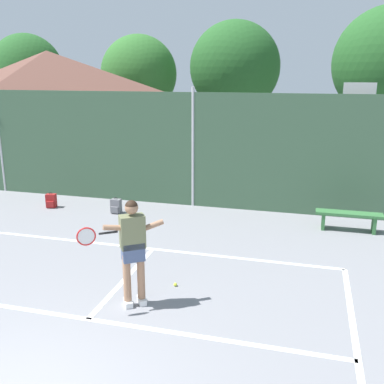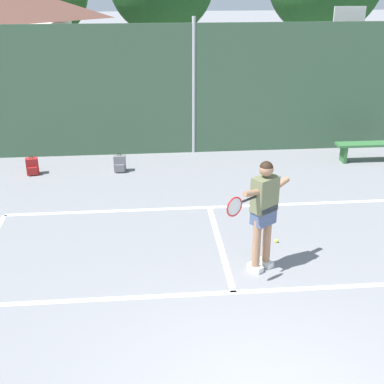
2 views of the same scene
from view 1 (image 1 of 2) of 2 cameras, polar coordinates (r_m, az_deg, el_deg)
The scene contains 9 objects.
chainlink_fence at distance 12.81m, azimuth 0.14°, elevation 5.37°, with size 26.09×0.09×3.45m.
basketball_hoop at distance 14.03m, azimuth 20.39°, elevation 8.00°, with size 0.90×0.67×3.55m.
clubhouse_building at distance 18.88m, azimuth -17.69°, elevation 10.13°, with size 6.79×5.50×4.64m.
treeline_backdrop at distance 21.63m, azimuth 7.11°, elevation 15.36°, with size 26.59×4.32×6.63m.
tennis_player at distance 7.39m, azimuth -7.73°, elevation -6.63°, with size 1.15×0.95×1.85m.
tennis_ball at distance 8.38m, azimuth -2.17°, elevation -11.82°, with size 0.07×0.07×0.07m, color #CCE033.
backpack_red at distance 13.58m, azimuth -17.69°, elevation -1.12°, with size 0.31×0.28×0.46m.
backpack_grey at distance 12.61m, azimuth -9.77°, elevation -1.84°, with size 0.28×0.24×0.46m.
courtside_bench at distance 11.67m, azimuth 19.54°, elevation -3.06°, with size 1.60×0.36×0.48m.
Camera 1 is at (3.26, -3.19, 3.84)m, focal length 41.40 mm.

